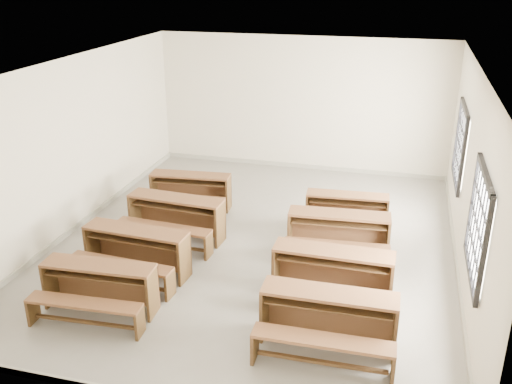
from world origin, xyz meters
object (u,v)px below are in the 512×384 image
(desk_set_1, at_px, (135,249))
(desk_set_7, at_px, (347,209))
(desk_set_2, at_px, (175,215))
(desk_set_6, at_px, (338,232))
(desk_set_3, at_px, (190,189))
(desk_set_5, at_px, (332,272))
(desk_set_4, at_px, (328,316))
(desk_set_0, at_px, (98,285))

(desk_set_1, xyz_separation_m, desk_set_7, (3.11, 2.59, -0.05))
(desk_set_1, distance_m, desk_set_2, 1.38)
(desk_set_6, relative_size, desk_set_7, 1.13)
(desk_set_2, relative_size, desk_set_3, 1.07)
(desk_set_5, bearing_deg, desk_set_6, 94.14)
(desk_set_4, distance_m, desk_set_7, 3.69)
(desk_set_3, distance_m, desk_set_5, 4.25)
(desk_set_0, xyz_separation_m, desk_set_7, (3.15, 3.70, -0.03))
(desk_set_2, distance_m, desk_set_7, 3.23)
(desk_set_2, bearing_deg, desk_set_7, 25.99)
(desk_set_3, bearing_deg, desk_set_1, -92.79)
(desk_set_2, xyz_separation_m, desk_set_6, (2.97, 0.10, -0.01))
(desk_set_5, distance_m, desk_set_6, 1.42)
(desk_set_2, height_order, desk_set_5, desk_set_5)
(desk_set_3, bearing_deg, desk_set_2, -85.33)
(desk_set_1, relative_size, desk_set_5, 0.99)
(desk_set_1, height_order, desk_set_5, desk_set_5)
(desk_set_5, bearing_deg, desk_set_7, 92.17)
(desk_set_0, xyz_separation_m, desk_set_1, (0.04, 1.12, 0.02))
(desk_set_0, bearing_deg, desk_set_7, 46.44)
(desk_set_2, height_order, desk_set_4, desk_set_4)
(desk_set_3, height_order, desk_set_7, desk_set_3)
(desk_set_5, bearing_deg, desk_set_1, -178.46)
(desk_set_3, relative_size, desk_set_4, 0.95)
(desk_set_3, xyz_separation_m, desk_set_6, (3.21, -1.27, 0.03))
(desk_set_1, relative_size, desk_set_3, 1.05)
(desk_set_2, bearing_deg, desk_set_3, 103.75)
(desk_set_4, distance_m, desk_set_6, 2.58)
(desk_set_1, distance_m, desk_set_6, 3.43)
(desk_set_6, bearing_deg, desk_set_1, -158.80)
(desk_set_7, bearing_deg, desk_set_1, -144.05)
(desk_set_4, height_order, desk_set_7, desk_set_4)
(desk_set_0, xyz_separation_m, desk_set_2, (0.16, 2.49, 0.03))
(desk_set_1, relative_size, desk_set_2, 0.98)
(desk_set_4, bearing_deg, desk_set_5, 94.35)
(desk_set_1, height_order, desk_set_4, desk_set_4)
(desk_set_0, distance_m, desk_set_1, 1.12)
(desk_set_5, relative_size, desk_set_7, 1.13)
(desk_set_5, bearing_deg, desk_set_4, -84.22)
(desk_set_6, distance_m, desk_set_7, 1.12)
(desk_set_1, xyz_separation_m, desk_set_3, (-0.11, 2.74, -0.03))
(desk_set_1, xyz_separation_m, desk_set_2, (0.12, 1.38, 0.01))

